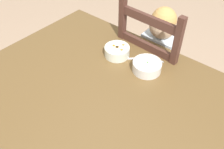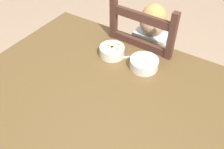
# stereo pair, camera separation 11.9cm
# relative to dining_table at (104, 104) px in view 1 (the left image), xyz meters

# --- Properties ---
(dining_table) EXTENTS (1.40, 1.04, 0.77)m
(dining_table) POSITION_rel_dining_table_xyz_m (0.00, 0.00, 0.00)
(dining_table) COLOR brown
(dining_table) RESTS_ON ground
(dining_chair) EXTENTS (0.44, 0.44, 1.06)m
(dining_chair) POSITION_rel_dining_table_xyz_m (-0.03, 0.56, -0.18)
(dining_chair) COLOR #4E2E25
(dining_chair) RESTS_ON ground
(child_figure) EXTENTS (0.32, 0.31, 0.98)m
(child_figure) POSITION_rel_dining_table_xyz_m (-0.03, 0.56, -0.03)
(child_figure) COLOR silver
(child_figure) RESTS_ON ground
(bowl_of_peas) EXTENTS (0.16, 0.16, 0.06)m
(bowl_of_peas) POSITION_rel_dining_table_xyz_m (0.07, 0.27, 0.13)
(bowl_of_peas) COLOR white
(bowl_of_peas) RESTS_ON dining_table
(bowl_of_carrots) EXTENTS (0.14, 0.14, 0.06)m
(bowl_of_carrots) POSITION_rel_dining_table_xyz_m (-0.13, 0.27, 0.13)
(bowl_of_carrots) COLOR white
(bowl_of_carrots) RESTS_ON dining_table
(spoon) EXTENTS (0.11, 0.11, 0.01)m
(spoon) POSITION_rel_dining_table_xyz_m (-0.06, 0.28, 0.10)
(spoon) COLOR silver
(spoon) RESTS_ON dining_table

